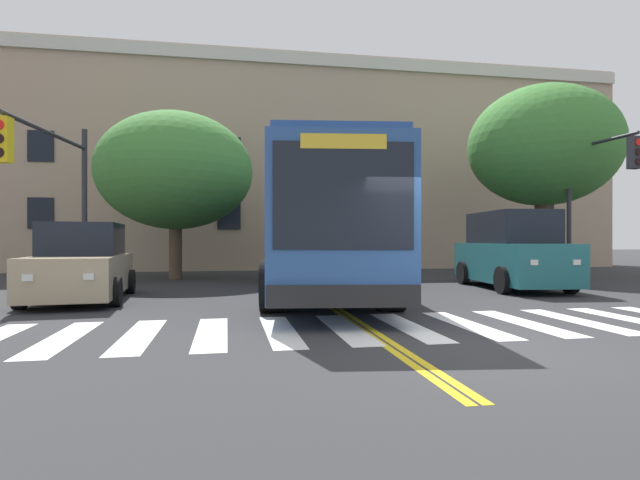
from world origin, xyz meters
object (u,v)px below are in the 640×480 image
object	(u,v)px
city_bus	(322,226)
car_teal_far_lane	(511,252)
street_tree_curbside_large	(543,147)
traffic_light_near_corner	(595,181)
street_tree_curbside_small	(176,171)
car_tan_near_lane	(83,265)
traffic_light_far_corner	(54,174)

from	to	relation	value
city_bus	car_teal_far_lane	world-z (taller)	city_bus
car_teal_far_lane	street_tree_curbside_large	distance (m)	6.93
city_bus	street_tree_curbside_large	distance (m)	11.12
street_tree_curbside_large	traffic_light_near_corner	bearing A→B (deg)	-91.07
traffic_light_near_corner	car_teal_far_lane	bearing A→B (deg)	-163.69
street_tree_curbside_small	traffic_light_near_corner	bearing A→B (deg)	-17.26
car_tan_near_lane	traffic_light_near_corner	size ratio (longest dim) A/B	0.88
car_teal_far_lane	traffic_light_far_corner	world-z (taller)	traffic_light_far_corner
traffic_light_near_corner	street_tree_curbside_large	xyz separation A→B (m)	(0.06, 2.95, 1.72)
car_teal_far_lane	street_tree_curbside_large	size ratio (longest dim) A/B	0.66
city_bus	street_tree_curbside_large	size ratio (longest dim) A/B	1.64
traffic_light_far_corner	street_tree_curbside_large	bearing A→B (deg)	12.62
car_teal_far_lane	traffic_light_near_corner	bearing A→B (deg)	16.31
city_bus	traffic_light_near_corner	distance (m)	9.90
car_tan_near_lane	car_teal_far_lane	xyz separation A→B (m)	(12.04, 0.94, 0.25)
car_tan_near_lane	traffic_light_near_corner	bearing A→B (deg)	7.36
car_tan_near_lane	traffic_light_far_corner	world-z (taller)	traffic_light_far_corner
city_bus	traffic_light_far_corner	size ratio (longest dim) A/B	2.58
car_tan_near_lane	car_teal_far_lane	bearing A→B (deg)	4.46
traffic_light_far_corner	street_tree_curbside_large	distance (m)	17.46
city_bus	car_teal_far_lane	bearing A→B (deg)	0.97
street_tree_curbside_large	traffic_light_far_corner	bearing A→B (deg)	-167.38
city_bus	car_tan_near_lane	bearing A→B (deg)	-172.20
car_teal_far_lane	street_tree_curbside_small	xyz separation A→B (m)	(-10.54, 5.55, 2.98)
traffic_light_near_corner	street_tree_curbside_small	world-z (taller)	street_tree_curbside_small
traffic_light_near_corner	street_tree_curbside_small	bearing A→B (deg)	162.74
city_bus	street_tree_curbside_small	world-z (taller)	street_tree_curbside_small
traffic_light_near_corner	traffic_light_far_corner	size ratio (longest dim) A/B	1.08
car_tan_near_lane	street_tree_curbside_large	size ratio (longest dim) A/B	0.60
street_tree_curbside_large	car_teal_far_lane	bearing A→B (deg)	-133.35
car_tan_near_lane	car_teal_far_lane	size ratio (longest dim) A/B	0.91
traffic_light_near_corner	street_tree_curbside_large	world-z (taller)	street_tree_curbside_large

